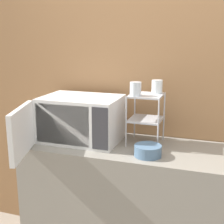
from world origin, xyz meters
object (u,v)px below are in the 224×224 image
glass_back_right (157,87)px  bowl (148,151)px  dish_rack (146,109)px  microwave (79,119)px  glass_front_left (136,89)px

glass_back_right → bowl: (0.01, -0.30, -0.36)m
glass_back_right → bowl: size_ratio=0.54×
glass_back_right → bowl: 0.46m
glass_back_right → dish_rack: bearing=-130.8°
microwave → bowl: bearing=-14.2°
bowl → glass_back_right: bearing=91.9°
glass_back_right → bowl: glass_back_right is taller
microwave → dish_rack: size_ratio=2.31×
glass_front_left → bowl: bearing=-51.7°
glass_front_left → microwave: bearing=-176.1°
glass_front_left → bowl: (0.13, -0.16, -0.36)m
bowl → microwave: bearing=165.8°
glass_front_left → glass_back_right: (0.12, 0.14, 0.00)m
dish_rack → glass_back_right: (0.06, 0.07, 0.14)m
dish_rack → bowl: 0.32m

